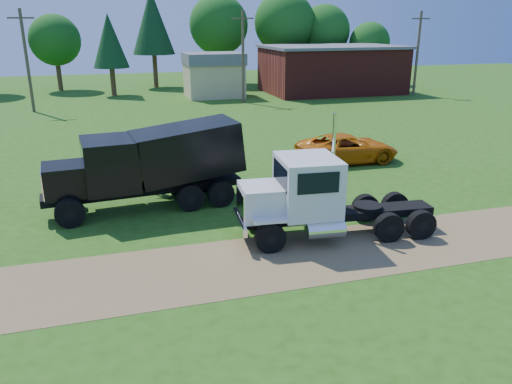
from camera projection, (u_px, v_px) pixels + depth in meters
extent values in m
plane|color=#254D10|center=(334.00, 252.00, 17.96)|extent=(140.00, 140.00, 0.00)
cube|color=brown|center=(334.00, 252.00, 17.96)|extent=(120.00, 4.20, 0.01)
cube|color=black|center=(338.00, 214.00, 19.32)|extent=(7.68, 1.58, 0.30)
cylinder|color=black|center=(270.00, 238.00, 17.83)|extent=(1.14, 0.45, 1.12)
cylinder|color=black|center=(270.00, 238.00, 17.83)|extent=(0.42, 0.41, 0.39)
cylinder|color=black|center=(258.00, 216.00, 19.85)|extent=(1.14, 0.45, 1.12)
cylinder|color=black|center=(258.00, 216.00, 19.85)|extent=(0.42, 0.41, 0.39)
cylinder|color=black|center=(389.00, 227.00, 18.71)|extent=(1.14, 0.45, 1.12)
cylinder|color=black|center=(389.00, 227.00, 18.71)|extent=(0.42, 0.41, 0.39)
cylinder|color=black|center=(365.00, 207.00, 20.73)|extent=(1.14, 0.45, 1.12)
cylinder|color=black|center=(365.00, 207.00, 20.73)|extent=(0.42, 0.41, 0.39)
cylinder|color=black|center=(421.00, 225.00, 18.96)|extent=(1.14, 0.45, 1.12)
cylinder|color=black|center=(421.00, 225.00, 18.96)|extent=(0.42, 0.41, 0.39)
cylinder|color=black|center=(395.00, 205.00, 20.98)|extent=(1.14, 0.45, 1.12)
cylinder|color=black|center=(395.00, 205.00, 20.98)|extent=(0.42, 0.41, 0.39)
cube|color=silver|center=(265.00, 201.00, 18.52)|extent=(1.96, 1.87, 1.22)
cube|color=white|center=(241.00, 204.00, 18.36)|extent=(0.21, 1.53, 1.02)
cube|color=white|center=(240.00, 222.00, 18.58)|extent=(0.34, 2.34, 0.30)
cube|color=silver|center=(308.00, 185.00, 18.67)|extent=(2.33, 2.61, 2.13)
cube|color=black|center=(281.00, 175.00, 18.32)|extent=(0.22, 2.03, 0.86)
cube|color=black|center=(319.00, 183.00, 17.38)|extent=(1.52, 0.17, 0.76)
cube|color=black|center=(299.00, 164.00, 19.66)|extent=(1.52, 0.17, 0.76)
cube|color=silver|center=(270.00, 220.00, 17.62)|extent=(1.25, 0.56, 0.10)
cube|color=silver|center=(258.00, 200.00, 19.63)|extent=(1.25, 0.56, 0.10)
cylinder|color=white|center=(325.00, 230.00, 18.10)|extent=(1.47, 0.72, 0.61)
cylinder|color=white|center=(332.00, 172.00, 19.33)|extent=(0.15, 0.15, 4.68)
cylinder|color=black|center=(368.00, 206.00, 19.48)|extent=(1.21, 1.21, 0.12)
cube|color=black|center=(145.00, 189.00, 22.07)|extent=(8.71, 1.93, 0.32)
cylinder|color=black|center=(70.00, 213.00, 20.01)|extent=(1.22, 0.49, 1.19)
cylinder|color=black|center=(70.00, 213.00, 20.01)|extent=(0.45, 0.44, 0.42)
cylinder|color=black|center=(67.00, 196.00, 22.00)|extent=(1.22, 0.49, 1.19)
cylinder|color=black|center=(67.00, 196.00, 22.00)|extent=(0.45, 0.44, 0.42)
cylinder|color=black|center=(190.00, 198.00, 21.78)|extent=(1.22, 0.49, 1.19)
cylinder|color=black|center=(190.00, 198.00, 21.78)|extent=(0.45, 0.44, 0.42)
cylinder|color=black|center=(178.00, 183.00, 23.77)|extent=(1.22, 0.49, 1.19)
cylinder|color=black|center=(178.00, 183.00, 23.77)|extent=(0.45, 0.44, 0.42)
cylinder|color=black|center=(221.00, 194.00, 22.27)|extent=(1.22, 0.49, 1.19)
cylinder|color=black|center=(221.00, 194.00, 22.27)|extent=(0.45, 0.44, 0.42)
cylinder|color=black|center=(206.00, 180.00, 24.27)|extent=(1.22, 0.49, 1.19)
cylinder|color=black|center=(206.00, 180.00, 24.27)|extent=(0.45, 0.44, 0.42)
cube|color=black|center=(68.00, 179.00, 20.69)|extent=(2.12, 2.02, 1.30)
cube|color=white|center=(43.00, 183.00, 20.37)|extent=(0.25, 1.62, 1.08)
cube|color=black|center=(110.00, 164.00, 21.15)|extent=(2.41, 2.80, 2.16)
cube|color=black|center=(82.00, 155.00, 20.62)|extent=(0.27, 2.16, 0.86)
cube|color=black|center=(187.00, 150.00, 22.25)|extent=(4.97, 3.05, 2.62)
imported|color=#C66309|center=(347.00, 148.00, 29.33)|extent=(5.99, 2.76, 1.66)
imported|color=#999999|center=(155.00, 178.00, 23.83)|extent=(0.96, 0.89, 1.58)
cube|color=maroon|center=(331.00, 70.00, 58.27)|extent=(15.00, 10.00, 5.00)
cube|color=#5E5E64|center=(332.00, 47.00, 57.41)|extent=(15.40, 10.40, 0.30)
cube|color=tan|center=(214.00, 80.00, 54.76)|extent=(6.00, 5.00, 3.60)
cube|color=#5E5E64|center=(213.00, 59.00, 54.02)|extent=(6.20, 5.40, 1.20)
cylinder|color=#4E3E2C|center=(27.00, 62.00, 44.55)|extent=(0.28, 0.28, 9.00)
cube|color=#4E3E2C|center=(21.00, 18.00, 43.35)|extent=(2.20, 0.14, 0.14)
cylinder|color=#4E3E2C|center=(243.00, 57.00, 49.88)|extent=(0.28, 0.28, 9.00)
cube|color=#4E3E2C|center=(243.00, 18.00, 48.68)|extent=(2.20, 0.14, 0.14)
cylinder|color=#4E3E2C|center=(417.00, 54.00, 55.21)|extent=(0.28, 0.28, 9.00)
cube|color=#4E3E2C|center=(421.00, 19.00, 54.02)|extent=(2.20, 0.14, 0.14)
cylinder|color=#3D2A19|center=(59.00, 77.00, 60.13)|extent=(0.56, 0.56, 3.14)
sphere|color=#174F13|center=(55.00, 40.00, 58.75)|extent=(5.93, 5.93, 5.93)
cylinder|color=#3D2A19|center=(155.00, 71.00, 62.65)|extent=(0.56, 0.56, 4.11)
cone|color=black|center=(152.00, 22.00, 60.77)|extent=(5.17, 5.17, 7.64)
cylinder|color=#3D2A19|center=(220.00, 68.00, 66.31)|extent=(0.56, 0.56, 4.04)
sphere|color=#174F13|center=(219.00, 25.00, 64.53)|extent=(7.62, 7.62, 7.62)
cylinder|color=#3D2A19|center=(284.00, 67.00, 66.93)|extent=(0.56, 0.56, 4.18)
sphere|color=#174F13|center=(285.00, 23.00, 65.10)|extent=(7.89, 7.89, 7.89)
cylinder|color=#3D2A19|center=(367.00, 72.00, 67.07)|extent=(0.56, 0.56, 2.83)
sphere|color=#174F13|center=(369.00, 43.00, 65.83)|extent=(5.33, 5.33, 5.33)
cylinder|color=#3D2A19|center=(113.00, 81.00, 55.84)|extent=(0.56, 0.56, 3.09)
cone|color=black|center=(109.00, 41.00, 54.42)|extent=(3.89, 3.89, 5.74)
cylinder|color=#3D2A19|center=(323.00, 69.00, 68.10)|extent=(0.56, 0.56, 3.62)
sphere|color=#174F13|center=(324.00, 31.00, 66.51)|extent=(6.83, 6.83, 6.83)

